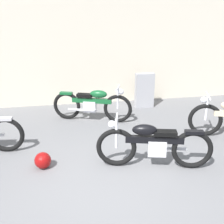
# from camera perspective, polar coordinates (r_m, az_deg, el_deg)

# --- Properties ---
(ground_plane) EXTENTS (40.00, 40.00, 0.00)m
(ground_plane) POSITION_cam_1_polar(r_m,az_deg,el_deg) (4.23, -0.06, -16.28)
(ground_plane) COLOR slate
(building_wall) EXTENTS (18.00, 0.30, 2.92)m
(building_wall) POSITION_cam_1_polar(r_m,az_deg,el_deg) (7.95, -6.26, 12.25)
(building_wall) COLOR beige
(building_wall) RESTS_ON ground_plane
(stone_marker) EXTENTS (0.52, 0.20, 0.97)m
(stone_marker) POSITION_cam_1_polar(r_m,az_deg,el_deg) (7.68, 6.79, 4.50)
(stone_marker) COLOR #9E9EA3
(stone_marker) RESTS_ON ground_plane
(helmet) EXTENTS (0.28, 0.28, 0.28)m
(helmet) POSITION_cam_1_polar(r_m,az_deg,el_deg) (4.86, -14.28, -9.79)
(helmet) COLOR maroon
(helmet) RESTS_ON ground_plane
(motorcycle_black) EXTENTS (1.93, 0.71, 0.88)m
(motorcycle_black) POSITION_cam_1_polar(r_m,az_deg,el_deg) (4.67, 8.61, -6.69)
(motorcycle_black) COLOR black
(motorcycle_black) RESTS_ON ground_plane
(motorcycle_green) EXTENTS (1.87, 0.88, 0.88)m
(motorcycle_green) POSITION_cam_1_polar(r_m,az_deg,el_deg) (6.65, -4.11, 1.65)
(motorcycle_green) COLOR black
(motorcycle_green) RESTS_ON ground_plane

